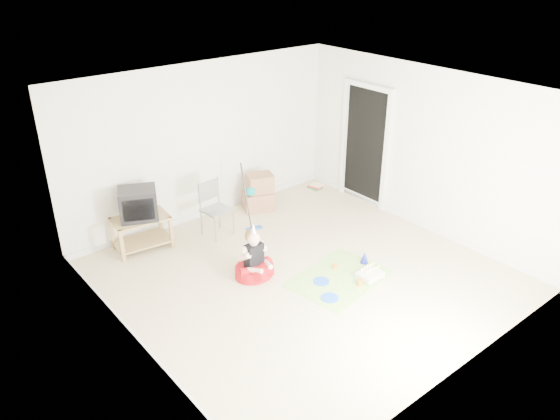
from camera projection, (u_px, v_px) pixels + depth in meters
ground at (303, 275)px, 7.72m from camera, size 5.00×5.00×0.00m
doorway_recess at (366, 147)px, 9.50m from camera, size 0.02×0.90×2.05m
tv_stand at (142, 230)px, 8.27m from camera, size 0.88×0.60×0.52m
crt_tv at (138, 204)px, 8.07m from camera, size 0.68×0.64×0.47m
folding_chair at (217, 210)px, 8.58m from camera, size 0.45×0.43×0.91m
cardboard_boxes at (258, 193)px, 9.50m from camera, size 0.63×0.55×0.63m
floor_mop at (254, 215)px, 8.83m from camera, size 0.28×0.36×1.07m
book_pile at (315, 186)px, 10.42m from camera, size 0.22×0.26×0.08m
seated_woman at (254, 264)px, 7.62m from camera, size 0.61×0.61×0.83m
party_mat at (339, 278)px, 7.63m from camera, size 1.50×1.19×0.01m
birthday_cake at (370, 275)px, 7.62m from camera, size 0.34×0.27×0.15m
blue_plate_near at (321, 281)px, 7.54m from camera, size 0.27×0.27×0.01m
blue_plate_far at (330, 298)px, 7.20m from camera, size 0.32×0.32×0.01m
orange_cup_near at (335, 266)px, 7.84m from camera, size 0.08×0.08×0.07m
orange_cup_far at (360, 283)px, 7.45m from camera, size 0.10×0.10×0.09m
blue_party_hat at (364, 257)px, 7.95m from camera, size 0.15×0.15×0.18m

